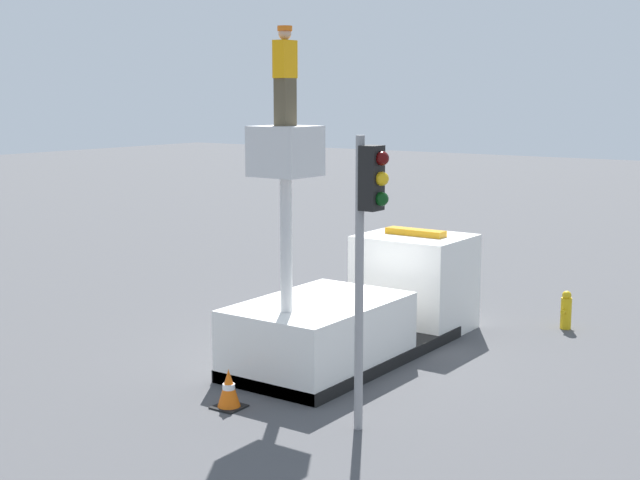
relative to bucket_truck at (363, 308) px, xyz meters
name	(u,v)px	position (x,y,z in m)	size (l,w,h in m)	color
ground_plane	(347,358)	(-0.58, 0.00, -0.93)	(120.00, 120.00, 0.00)	#4C4C4F
bucket_truck	(363,308)	(0.00, 0.00, 0.00)	(6.64, 2.41, 4.80)	black
worker	(285,76)	(-2.63, 0.00, 4.75)	(0.40, 0.26, 1.75)	brown
traffic_light_pole	(368,225)	(-3.78, -2.47, 2.44)	(0.34, 0.57, 4.74)	gray
fire_hydrant	(566,310)	(4.25, -2.86, -0.49)	(0.49, 0.25, 0.90)	gold
traffic_cone_rear	(229,389)	(-4.24, 0.04, -0.60)	(0.50, 0.50, 0.69)	black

